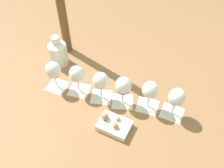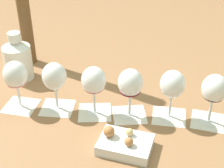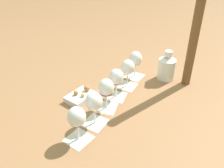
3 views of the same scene
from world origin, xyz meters
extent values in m
plane|color=#936642|center=(0.00, 0.00, 0.00)|extent=(8.00, 8.00, 0.00)
cube|color=silver|center=(-0.25, 0.20, 0.00)|extent=(0.15, 0.15, 0.00)
cube|color=silver|center=(-0.15, 0.12, 0.00)|extent=(0.15, 0.15, 0.00)
cube|color=silver|center=(-0.05, 0.03, 0.00)|extent=(0.15, 0.15, 0.00)
cube|color=silver|center=(0.05, -0.04, 0.00)|extent=(0.15, 0.14, 0.00)
cube|color=silver|center=(0.16, -0.12, 0.00)|extent=(0.15, 0.15, 0.00)
cube|color=silver|center=(0.25, -0.20, 0.00)|extent=(0.15, 0.15, 0.00)
cylinder|color=white|center=(-0.25, 0.20, 0.00)|extent=(0.06, 0.06, 0.01)
cylinder|color=white|center=(-0.25, 0.20, 0.05)|extent=(0.01, 0.01, 0.08)
ellipsoid|color=white|center=(-0.25, 0.20, 0.13)|extent=(0.08, 0.08, 0.09)
ellipsoid|color=pink|center=(-0.25, 0.20, 0.10)|extent=(0.07, 0.07, 0.02)
cylinder|color=white|center=(-0.15, 0.12, 0.00)|extent=(0.06, 0.06, 0.01)
cylinder|color=white|center=(-0.15, 0.12, 0.05)|extent=(0.01, 0.01, 0.08)
ellipsoid|color=white|center=(-0.15, 0.12, 0.13)|extent=(0.08, 0.08, 0.09)
ellipsoid|color=#D95E69|center=(-0.15, 0.12, 0.11)|extent=(0.07, 0.07, 0.04)
cylinder|color=white|center=(-0.05, 0.03, 0.00)|extent=(0.06, 0.06, 0.01)
cylinder|color=white|center=(-0.05, 0.03, 0.05)|extent=(0.01, 0.01, 0.08)
ellipsoid|color=white|center=(-0.05, 0.03, 0.13)|extent=(0.08, 0.08, 0.09)
ellipsoid|color=#A5303A|center=(-0.05, 0.03, 0.10)|extent=(0.07, 0.07, 0.03)
cylinder|color=white|center=(0.05, -0.04, 0.00)|extent=(0.06, 0.06, 0.01)
cylinder|color=white|center=(0.05, -0.04, 0.05)|extent=(0.01, 0.01, 0.08)
ellipsoid|color=white|center=(0.05, -0.04, 0.13)|extent=(0.08, 0.08, 0.09)
ellipsoid|color=maroon|center=(0.05, -0.04, 0.10)|extent=(0.07, 0.07, 0.02)
cylinder|color=white|center=(0.16, -0.12, 0.00)|extent=(0.06, 0.06, 0.01)
cylinder|color=white|center=(0.16, -0.12, 0.05)|extent=(0.01, 0.01, 0.08)
ellipsoid|color=white|center=(0.16, -0.12, 0.13)|extent=(0.08, 0.08, 0.09)
ellipsoid|color=#4B1322|center=(0.16, -0.12, 0.11)|extent=(0.07, 0.07, 0.04)
cylinder|color=white|center=(0.25, -0.20, 0.00)|extent=(0.06, 0.06, 0.01)
cylinder|color=white|center=(0.25, -0.20, 0.05)|extent=(0.01, 0.01, 0.08)
ellipsoid|color=white|center=(0.25, -0.20, 0.13)|extent=(0.08, 0.08, 0.09)
ellipsoid|color=black|center=(0.25, -0.20, 0.10)|extent=(0.07, 0.07, 0.03)
cylinder|color=white|center=(-0.19, 0.39, 0.07)|extent=(0.11, 0.11, 0.13)
cone|color=white|center=(-0.19, 0.39, 0.15)|extent=(0.11, 0.11, 0.02)
cylinder|color=white|center=(-0.19, 0.39, 0.17)|extent=(0.05, 0.05, 0.03)
cube|color=silver|center=(-0.06, -0.17, 0.02)|extent=(0.18, 0.19, 0.03)
sphere|color=#DBB775|center=(-0.03, -0.16, 0.05)|extent=(0.02, 0.02, 0.02)
sphere|color=#B2703D|center=(-0.06, -0.19, 0.05)|extent=(0.03, 0.03, 0.03)
sphere|color=#B2703D|center=(-0.09, -0.13, 0.05)|extent=(0.03, 0.03, 0.03)
camera|label=1|loc=(-0.30, -0.74, 1.00)|focal=38.00mm
camera|label=2|loc=(-0.48, -0.79, 0.71)|focal=55.00mm
camera|label=3|loc=(1.04, -0.20, 0.78)|focal=38.00mm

